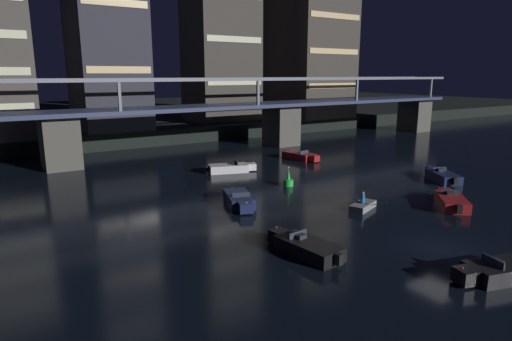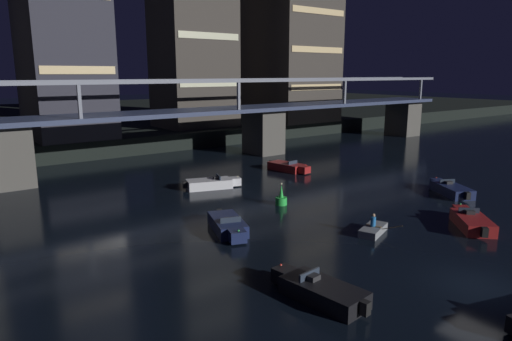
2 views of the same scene
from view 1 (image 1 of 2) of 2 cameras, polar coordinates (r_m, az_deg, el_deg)
ground_plane at (r=27.53m, az=22.86°, el=-9.42°), size 400.00×400.00×0.00m
far_riverbank at (r=100.26m, az=-20.30°, el=6.76°), size 240.00×80.00×2.20m
river_bridge at (r=54.29m, az=-9.19°, el=6.49°), size 92.73×6.40×9.38m
tower_central at (r=73.43m, az=-4.73°, el=19.18°), size 10.36×9.24×32.67m
tower_east_tall at (r=82.01m, az=7.08°, el=17.15°), size 11.69×13.27×29.03m
speedboat_near_left at (r=36.23m, az=24.23°, el=-3.67°), size 4.33×4.44×1.16m
speedboat_near_right at (r=24.97m, az=29.56°, el=-11.34°), size 5.18×2.78×1.16m
speedboat_mid_left at (r=33.39m, az=-2.19°, el=-3.86°), size 2.96×5.13×1.16m
speedboat_mid_center at (r=44.67m, az=23.24°, el=-0.67°), size 3.54×4.89×1.16m
speedboat_far_left at (r=51.38m, az=5.81°, el=1.91°), size 2.34×5.23×1.16m
speedboat_far_center at (r=44.57m, az=-3.37°, el=0.32°), size 5.15×2.89×1.16m
speedboat_far_right at (r=24.73m, az=6.51°, el=-9.93°), size 2.25×5.23×1.16m
channel_buoy at (r=39.08m, az=4.27°, el=-1.35°), size 0.90×0.90×1.76m
dinghy_with_paddler at (r=33.35m, az=13.84°, el=-4.49°), size 2.82×2.68×1.36m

